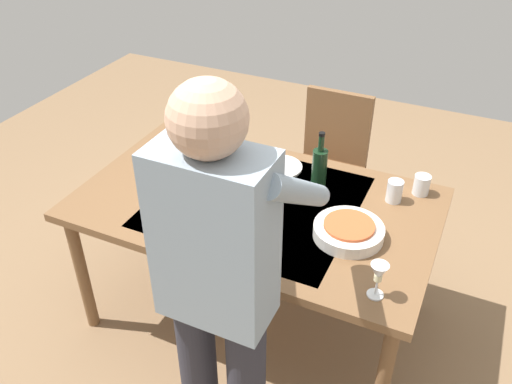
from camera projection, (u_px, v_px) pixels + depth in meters
The scene contains 16 objects.
ground_plane at pixel (256, 313), 2.94m from camera, with size 6.00×6.00×0.00m, color #846647.
dining_table at pixel (256, 212), 2.55m from camera, with size 1.65×0.99×0.75m.
chair_near at pixel (330, 158), 3.26m from camera, with size 0.40×0.40×0.91m.
person_server at pixel (220, 287), 1.75m from camera, with size 0.42×0.61×1.69m.
wine_bottle at pixel (319, 167), 2.55m from camera, with size 0.07×0.07×0.30m.
wine_glass_left at pixel (235, 164), 2.59m from camera, with size 0.07×0.07×0.15m.
wine_glass_right at pixel (379, 275), 1.96m from camera, with size 0.07×0.07×0.15m.
water_cup_near_left at pixel (394, 191), 2.49m from camera, with size 0.07×0.07×0.11m, color silver.
water_cup_near_right at pixel (422, 185), 2.54m from camera, with size 0.08×0.08×0.10m, color silver.
water_cup_far_left at pixel (227, 148), 2.83m from camera, with size 0.07×0.07×0.09m, color silver.
serving_bowl_pasta at pixel (349, 230), 2.28m from camera, with size 0.30×0.30×0.07m.
side_bowl_salad at pixel (195, 173), 2.65m from camera, with size 0.18×0.18×0.07m.
dinner_plate_near at pixel (280, 167), 2.75m from camera, with size 0.23×0.23×0.01m, color white.
dinner_plate_far at pixel (186, 147), 2.92m from camera, with size 0.23×0.23×0.01m, color white.
table_knife at pixel (154, 167), 2.75m from camera, with size 0.01×0.20×0.01m, color silver.
table_fork at pixel (185, 226), 2.35m from camera, with size 0.01×0.18×0.01m, color silver.
Camera 1 is at (-0.86, 1.86, 2.21)m, focal length 37.88 mm.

